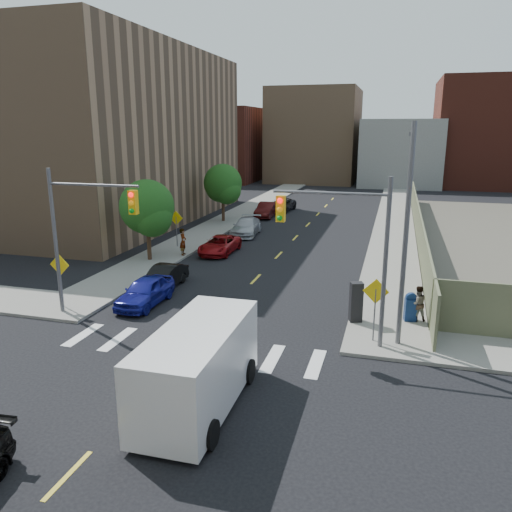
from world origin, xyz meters
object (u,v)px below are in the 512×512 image
Objects in this scene: parked_car_red at (220,245)px; pedestrian_west at (183,242)px; payphone at (356,302)px; pedestrian_east at (418,304)px; cargo_van at (200,363)px; mailbox at (411,307)px; parked_car_silver at (246,227)px; parked_car_white at (263,210)px; parked_car_blue at (145,291)px; parked_car_grey at (281,205)px; parked_car_maroon at (266,210)px; parked_car_black at (164,277)px.

parked_car_red is 2.40× the size of pedestrian_west.
pedestrian_east is at bearing -2.80° from payphone.
cargo_van is at bearing -71.37° from parked_car_red.
parked_car_silver is at bearing 116.27° from mailbox.
pedestrian_west is (-12.60, 9.27, 0.01)m from payphone.
cargo_van is 3.58× the size of pedestrian_east.
parked_car_red is 0.75× the size of cargo_van.
parked_car_blue is at bearing -88.19° from parked_car_white.
parked_car_white is at bearing 101.20° from cargo_van.
parked_car_grey is 21.29m from pedestrian_west.
cargo_van is (6.76, -34.58, 0.69)m from parked_car_maroon.
parked_car_red is at bearing 107.52° from cargo_van.
pedestrian_east is (13.74, -25.53, 0.24)m from parked_car_maroon.
cargo_van is (6.23, -38.70, 0.75)m from parked_car_grey.
parked_car_silver is 3.69× the size of mailbox.
parked_car_grey is at bearing 72.45° from parked_car_white.
parked_car_blue is 3.13× the size of mailbox.
parked_car_blue is 13.25m from pedestrian_east.
parked_car_white is 1.94× the size of payphone.
parked_car_blue is 11.16m from parked_car_red.
parked_car_red is (0.00, 11.16, -0.08)m from parked_car_blue.
parked_car_maroon is at bearing -82.79° from pedestrian_east.
payphone is at bearing -67.24° from parked_car_white.
parked_car_silver reaches higher than parked_car_grey.
parked_car_blue is 0.85× the size of parked_car_silver.
parked_car_blue is at bearing 173.02° from mailbox.
parked_car_grey is at bearing -87.07° from pedestrian_east.
parked_car_black is at bearing -90.97° from parked_car_maroon.
parked_car_maroon is 0.92× the size of parked_car_grey.
cargo_van reaches higher than mailbox.
mailbox is at bearing -57.21° from parked_car_silver.
pedestrian_west is at bearing -93.77° from parked_car_white.
parked_car_white is 29.38m from payphone.
parked_car_white is at bearing 94.40° from parked_car_red.
parked_car_red is at bearing 130.41° from mailbox.
parked_car_grey is (0.00, 19.54, 0.06)m from parked_car_red.
parked_car_black is at bearing -85.02° from parked_car_grey.
parked_car_white is 0.73× the size of parked_car_grey.
cargo_van is 19.40m from pedestrian_west.
parked_car_maroon is at bearing -91.73° from parked_car_grey.
pedestrian_east is at bearing -61.84° from parked_car_white.
parked_car_silver is 2.65× the size of payphone.
pedestrian_east is at bearing -128.94° from pedestrian_west.
mailbox is (12.92, 1.01, 0.09)m from parked_car_blue.
parked_car_blue is 0.93× the size of parked_car_red.
parked_car_red is 3.38× the size of mailbox.
parked_car_blue is at bearing -16.51° from pedestrian_east.
parked_car_white is (-1.06, 27.25, -0.10)m from parked_car_blue.
cargo_van reaches higher than parked_car_black.
parked_car_maroon is 3.38× the size of mailbox.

